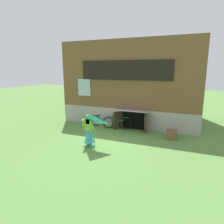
% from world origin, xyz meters
% --- Properties ---
extents(ground_plane, '(60.00, 60.00, 0.00)m').
position_xyz_m(ground_plane, '(0.00, 0.00, 0.00)').
color(ground_plane, '#56843D').
extents(log_house, '(8.78, 6.16, 5.33)m').
position_xyz_m(log_house, '(-0.00, 5.52, 2.67)').
color(log_house, '#9E998E').
rests_on(log_house, ground_plane).
extents(person, '(0.61, 0.52, 1.56)m').
position_xyz_m(person, '(-0.53, -0.53, 0.65)').
color(person, teal).
rests_on(person, ground_plane).
extents(kite, '(1.02, 1.09, 1.58)m').
position_xyz_m(kite, '(-0.20, -1.12, 1.27)').
color(kite, '#2DB2CC').
rests_on(kite, ground_plane).
extents(bicycle_green, '(1.75, 0.38, 0.81)m').
position_xyz_m(bicycle_green, '(-0.33, 2.59, 0.39)').
color(bicycle_green, black).
rests_on(bicycle_green, ground_plane).
extents(bicycle_blue, '(1.65, 0.28, 0.76)m').
position_xyz_m(bicycle_blue, '(-1.36, 2.61, 0.37)').
color(bicycle_blue, black).
rests_on(bicycle_blue, ground_plane).
extents(wooden_crate, '(0.52, 0.44, 0.49)m').
position_xyz_m(wooden_crate, '(2.96, 1.98, 0.25)').
color(wooden_crate, brown).
rests_on(wooden_crate, ground_plane).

